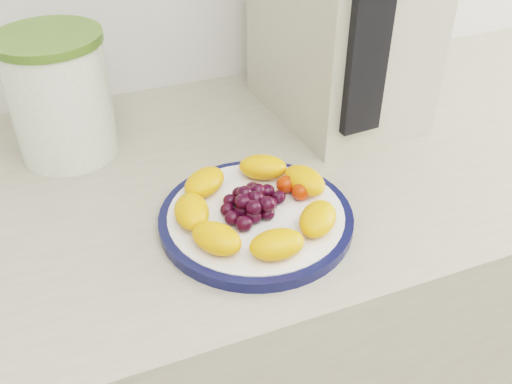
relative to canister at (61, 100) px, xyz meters
name	(u,v)px	position (x,y,z in m)	size (l,w,h in m)	color
counter	(258,353)	(0.26, -0.14, -0.54)	(3.50, 0.60, 0.90)	#A59D88
cabinet_face	(258,363)	(0.26, -0.14, -0.57)	(3.48, 0.58, 0.84)	#9D6E51
plate_rim	(256,219)	(0.20, -0.27, -0.08)	(0.25, 0.25, 0.01)	#0E133A
plate_face	(256,218)	(0.20, -0.27, -0.08)	(0.23, 0.23, 0.02)	white
canister	(61,100)	(0.00, 0.00, 0.00)	(0.14, 0.14, 0.17)	#486922
canister_lid	(46,38)	(0.00, 0.00, 0.09)	(0.15, 0.15, 0.01)	#496927
appliance_body	(342,10)	(0.43, -0.03, 0.09)	(0.20, 0.28, 0.35)	#B3AF98
appliance_panel	(368,45)	(0.39, -0.18, 0.09)	(0.06, 0.02, 0.26)	black
fruit_plate	(256,203)	(0.20, -0.27, -0.05)	(0.21, 0.21, 0.03)	orange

